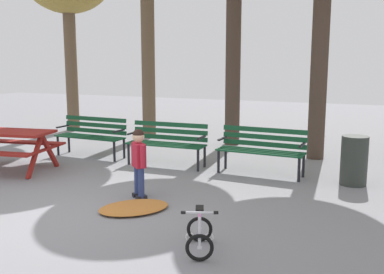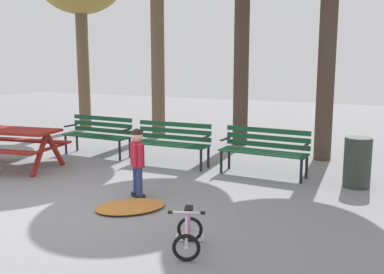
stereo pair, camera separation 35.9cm
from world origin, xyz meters
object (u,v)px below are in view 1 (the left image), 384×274
Objects in this scene: park_bench_far_left at (92,133)px; trash_bin at (354,160)px; picnic_table at (5,140)px; park_bench_left at (168,140)px; child_standing at (139,158)px; kids_bicycle at (200,233)px; park_bench_right at (262,147)px.

park_bench_far_left is 1.94× the size of trash_bin.
park_bench_left is at bearing 30.89° from picnic_table.
kids_bicycle is at bearing -42.25° from child_standing.
park_bench_far_left is at bearing 178.57° from park_bench_right.
picnic_table is 3.10m from park_bench_left.
child_standing reaches higher than park_bench_right.
picnic_table reaches higher than kids_bicycle.
picnic_table is 1.23× the size of park_bench_far_left.
park_bench_far_left is (0.76, 1.72, -0.08)m from picnic_table.
trash_bin is at bearing -2.08° from park_bench_far_left.
park_bench_right is (4.56, 1.62, -0.08)m from picnic_table.
picnic_table is 5.19m from kids_bicycle.
trash_bin is at bearing 35.04° from child_standing.
picnic_table is 3.27m from child_standing.
park_bench_right reaches higher than kids_bicycle.
trash_bin is (6.17, 1.52, -0.18)m from picnic_table.
picnic_table is 6.36m from trash_bin.
park_bench_far_left and park_bench_left have the same top height.
kids_bicycle is 0.76× the size of trash_bin.
park_bench_right is 1.62m from trash_bin.
park_bench_left is 2.22m from child_standing.
picnic_table is at bearing -149.11° from park_bench_left.
picnic_table is 1.87× the size of child_standing.
trash_bin is (1.61, -0.10, -0.09)m from park_bench_right.
park_bench_far_left is 1.51× the size of child_standing.
park_bench_far_left and park_bench_right have the same top height.
park_bench_left is 0.99× the size of park_bench_right.
picnic_table is at bearing 170.30° from child_standing.
park_bench_left is at bearing 104.77° from child_standing.
child_standing is 1.28× the size of trash_bin.
park_bench_left reaches higher than picnic_table.
picnic_table is 4.84m from park_bench_right.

